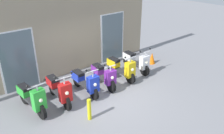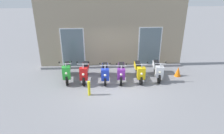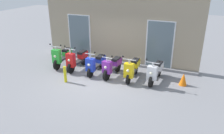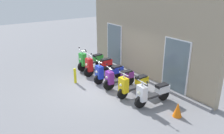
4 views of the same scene
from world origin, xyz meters
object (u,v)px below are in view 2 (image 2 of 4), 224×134
at_px(scooter_blue, 105,72).
at_px(scooter_white, 157,69).
at_px(scooter_green, 67,71).
at_px(scooter_red, 85,71).
at_px(traffic_cone, 178,72).
at_px(curb_bollard, 89,88).
at_px(scooter_yellow, 139,71).
at_px(scooter_purple, 121,72).

xyz_separation_m(scooter_blue, scooter_white, (2.70, 0.14, 0.01)).
bearing_deg(scooter_green, scooter_red, -5.44).
relative_size(scooter_red, traffic_cone, 3.15).
bearing_deg(scooter_green, traffic_cone, 1.10).
height_order(scooter_blue, curb_bollard, scooter_blue).
relative_size(scooter_green, scooter_yellow, 1.05).
relative_size(scooter_blue, curb_bollard, 2.30).
xyz_separation_m(scooter_green, scooter_yellow, (3.63, -0.12, -0.01)).
xyz_separation_m(scooter_purple, scooter_yellow, (0.91, 0.02, 0.03)).
relative_size(scooter_white, traffic_cone, 3.15).
height_order(scooter_red, traffic_cone, scooter_red).
distance_m(scooter_purple, curb_bollard, 2.07).
height_order(scooter_purple, scooter_yellow, scooter_yellow).
relative_size(scooter_green, traffic_cone, 3.19).
distance_m(traffic_cone, curb_bollard, 4.85).
height_order(scooter_green, scooter_yellow, scooter_green).
distance_m(scooter_blue, curb_bollard, 1.56).
xyz_separation_m(scooter_purple, scooter_white, (1.88, 0.16, 0.01)).
xyz_separation_m(traffic_cone, curb_bollard, (-4.57, -1.60, 0.09)).
bearing_deg(scooter_white, scooter_blue, -176.95).
height_order(scooter_purple, traffic_cone, scooter_purple).
bearing_deg(scooter_purple, scooter_green, 176.99).
height_order(scooter_green, curb_bollard, scooter_green).
distance_m(scooter_green, curb_bollard, 1.89).
relative_size(scooter_red, scooter_yellow, 1.03).
distance_m(scooter_green, scooter_red, 0.90).
xyz_separation_m(scooter_blue, traffic_cone, (3.82, 0.24, -0.20)).
relative_size(scooter_purple, traffic_cone, 2.97).
bearing_deg(scooter_red, scooter_purple, -1.80).
bearing_deg(scooter_purple, scooter_blue, 178.80).
bearing_deg(scooter_white, scooter_red, -178.40).
height_order(scooter_white, traffic_cone, scooter_white).
bearing_deg(curb_bollard, scooter_green, 127.80).
xyz_separation_m(scooter_blue, scooter_purple, (0.81, -0.02, -0.00)).
height_order(scooter_red, curb_bollard, scooter_red).
bearing_deg(scooter_blue, curb_bollard, -118.94).
bearing_deg(scooter_purple, curb_bollard, -139.33).
relative_size(scooter_blue, scooter_purple, 1.04).
xyz_separation_m(scooter_red, scooter_white, (3.70, 0.10, -0.03)).
bearing_deg(scooter_purple, scooter_red, 178.20).
bearing_deg(scooter_white, scooter_green, -179.78).
bearing_deg(scooter_green, curb_bollard, -52.20).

